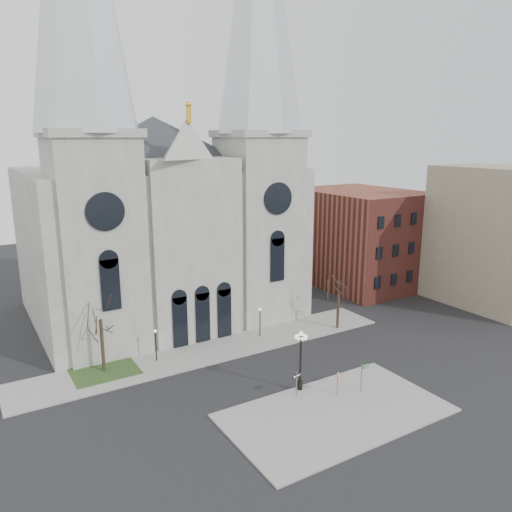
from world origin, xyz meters
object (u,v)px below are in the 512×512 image
globe_lamp (301,353)px  street_name_sign (362,375)px  one_way_sign (297,380)px  stop_sign (338,378)px

globe_lamp → street_name_sign: 5.72m
globe_lamp → one_way_sign: 2.31m
globe_lamp → one_way_sign: globe_lamp is taller
one_way_sign → street_name_sign: bearing=-31.4°
stop_sign → street_name_sign: (2.34, -0.53, -0.07)m
stop_sign → street_name_sign: size_ratio=0.84×
stop_sign → globe_lamp: 3.75m
globe_lamp → one_way_sign: bearing=-140.3°
stop_sign → globe_lamp: globe_lamp is taller
one_way_sign → street_name_sign: (5.47, -2.13, -0.02)m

